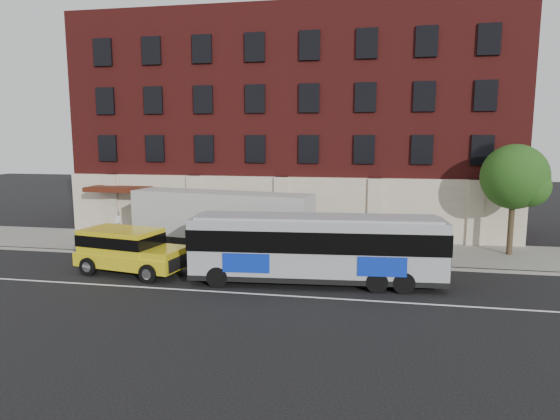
% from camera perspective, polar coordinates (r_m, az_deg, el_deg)
% --- Properties ---
extents(ground, '(120.00, 120.00, 0.00)m').
position_cam_1_polar(ground, '(21.09, -5.64, -10.07)').
color(ground, black).
rests_on(ground, ground).
extents(sidewalk, '(60.00, 6.00, 0.15)m').
position_cam_1_polar(sidewalk, '(29.50, -0.79, -4.45)').
color(sidewalk, gray).
rests_on(sidewalk, ground).
extents(kerb, '(60.00, 0.25, 0.15)m').
position_cam_1_polar(kerb, '(26.65, -2.06, -5.88)').
color(kerb, gray).
rests_on(kerb, ground).
extents(lane_line, '(60.00, 0.12, 0.01)m').
position_cam_1_polar(lane_line, '(21.55, -5.27, -9.64)').
color(lane_line, white).
rests_on(lane_line, ground).
extents(building, '(30.00, 12.10, 15.00)m').
position_cam_1_polar(building, '(36.55, 1.63, 9.93)').
color(building, '#591615').
rests_on(building, sidewalk).
extents(sign_pole, '(0.30, 0.20, 2.50)m').
position_cam_1_polar(sign_pole, '(29.48, -18.37, -2.17)').
color(sign_pole, slate).
rests_on(sign_pole, ground).
extents(street_tree, '(3.60, 3.60, 6.20)m').
position_cam_1_polar(street_tree, '(29.83, 25.87, 3.26)').
color(street_tree, '#322719').
rests_on(street_tree, sidewalk).
extents(city_bus, '(11.73, 3.35, 3.17)m').
position_cam_1_polar(city_bus, '(22.41, 4.30, -4.29)').
color(city_bus, '#9FA2A8').
rests_on(city_bus, ground).
extents(yellow_suv, '(5.90, 3.27, 2.20)m').
position_cam_1_polar(yellow_suv, '(25.36, -17.49, -4.28)').
color(yellow_suv, yellow).
rests_on(yellow_suv, ground).
extents(shipping_container, '(10.97, 3.96, 3.58)m').
position_cam_1_polar(shipping_container, '(28.35, -6.93, -1.55)').
color(shipping_container, black).
rests_on(shipping_container, ground).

